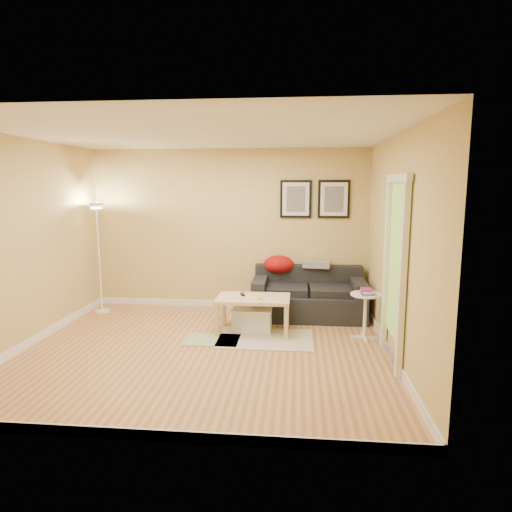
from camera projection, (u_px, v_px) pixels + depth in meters
name	position (u px, v px, depth m)	size (l,w,h in m)	color
floor	(205.00, 350.00, 5.46)	(4.50, 4.50, 0.00)	tan
ceiling	(201.00, 134.00, 5.05)	(4.50, 4.50, 0.00)	white
wall_back	(229.00, 230.00, 7.22)	(4.50, 4.50, 0.00)	#DAC370
wall_front	(147.00, 281.00, 3.29)	(4.50, 4.50, 0.00)	#DAC370
wall_left	(25.00, 243.00, 5.47)	(4.00, 4.00, 0.00)	#DAC370
wall_right	(397.00, 248.00, 5.05)	(4.00, 4.00, 0.00)	#DAC370
baseboard_back	(230.00, 304.00, 7.41)	(4.50, 0.02, 0.10)	white
baseboard_front	(153.00, 435.00, 3.50)	(4.50, 0.02, 0.10)	white
baseboard_left	(34.00, 340.00, 5.66)	(0.02, 4.00, 0.10)	white
baseboard_right	(390.00, 352.00, 5.24)	(0.02, 4.00, 0.10)	white
sofa	(309.00, 293.00, 6.79)	(1.70, 0.90, 0.75)	black
red_throw	(279.00, 264.00, 7.03)	(0.48, 0.36, 0.28)	maroon
plaid_throw	(317.00, 264.00, 7.00)	(0.42, 0.26, 0.10)	tan
framed_print_left	(296.00, 199.00, 7.02)	(0.50, 0.04, 0.60)	black
framed_print_right	(334.00, 199.00, 6.96)	(0.50, 0.04, 0.60)	black
area_rug	(265.00, 339.00, 5.84)	(1.25, 0.85, 0.01)	#BEAE97
green_runner	(212.00, 340.00, 5.79)	(0.70, 0.50, 0.01)	#668C4C
coffee_table	(253.00, 315.00, 6.09)	(1.00, 0.61, 0.50)	#E7C18C
remote_control	(242.00, 294.00, 6.16)	(0.05, 0.16, 0.02)	black
tape_roll	(260.00, 298.00, 5.94)	(0.07, 0.07, 0.03)	yellow
storage_bin	(252.00, 319.00, 6.15)	(0.54, 0.40, 0.33)	white
side_table	(365.00, 316.00, 5.83)	(0.40, 0.40, 0.61)	white
book_stack	(367.00, 291.00, 5.77)	(0.17, 0.22, 0.07)	#4A339B
floor_lamp	(99.00, 261.00, 6.97)	(0.23, 0.23, 1.76)	white
doorway	(394.00, 274.00, 4.95)	(0.12, 1.01, 2.13)	white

